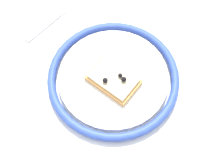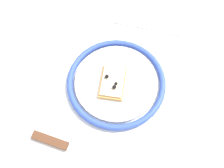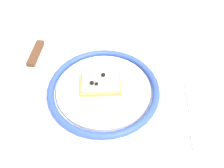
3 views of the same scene
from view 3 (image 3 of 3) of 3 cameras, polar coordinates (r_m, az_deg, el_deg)
The scene contains 5 objects.
dining_table at distance 0.76m, azimuth -1.76°, elevation -2.34°, with size 1.11×0.94×0.77m.
plate at distance 0.65m, azimuth -1.72°, elevation -1.22°, with size 0.26×0.26×0.02m.
pizza_slice_near at distance 0.65m, azimuth -2.34°, elevation 0.04°, with size 0.11×0.10×0.03m.
knife at distance 0.74m, azimuth -16.08°, elevation 3.97°, with size 0.08×0.24×0.01m.
fork at distance 0.65m, azimuth 15.71°, elevation -5.12°, with size 0.09×0.19×0.00m.
Camera 3 is at (-0.20, 0.42, 1.29)m, focal length 45.32 mm.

